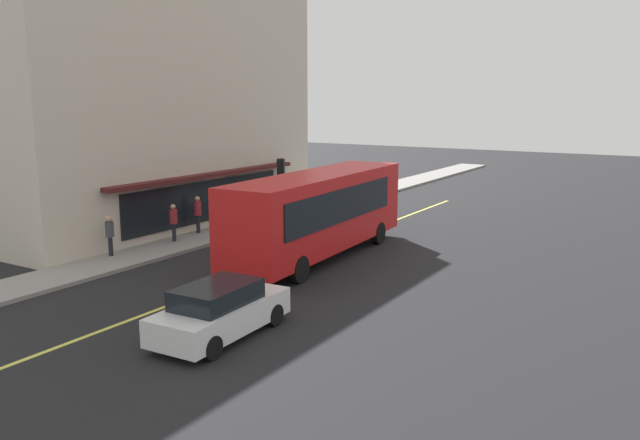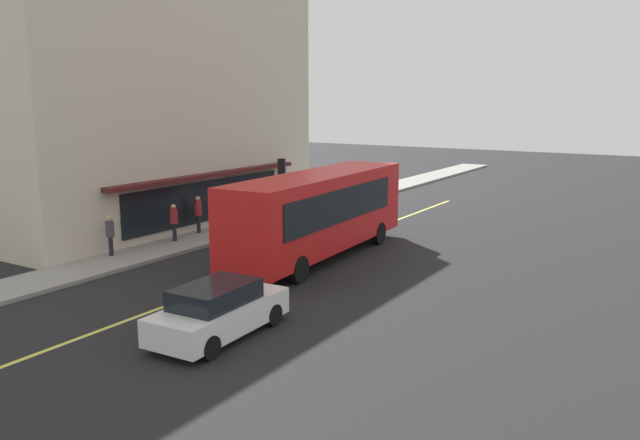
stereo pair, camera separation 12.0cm
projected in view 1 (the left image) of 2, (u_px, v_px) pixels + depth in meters
ground at (290, 260)px, 25.88m from camera, size 120.00×120.00×0.00m
sidewalk at (188, 242)px, 28.77m from camera, size 80.00×2.45×0.15m
lane_centre_stripe at (290, 260)px, 25.88m from camera, size 36.00×0.16×0.01m
storefront_building at (122, 86)px, 33.33m from camera, size 18.36×11.93×14.29m
bus at (319, 210)px, 25.87m from camera, size 11.25×3.10×3.50m
traffic_light at (281, 174)px, 33.68m from camera, size 0.30×0.52×3.20m
car_white at (220, 311)px, 17.42m from camera, size 4.36×1.99×1.52m
pedestrian_at_corner at (198, 211)px, 30.17m from camera, size 0.34×0.34×1.78m
pedestrian_waiting at (110, 232)px, 25.75m from camera, size 0.34×0.34×1.65m
pedestrian_mid_block at (174, 219)px, 28.40m from camera, size 0.34×0.34×1.69m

